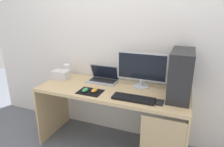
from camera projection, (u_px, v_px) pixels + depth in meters
The scene contains 13 objects.
ground_plane at pixel (112, 145), 2.42m from camera, with size 8.00×8.00×0.00m, color slate.
wall_back at pixel (123, 34), 2.32m from camera, with size 4.00×0.05×2.60m.
desk at pixel (113, 101), 2.21m from camera, with size 1.66×0.63×0.74m.
pc_tower at pixel (181, 74), 1.91m from camera, with size 0.21×0.46×0.47m, color #232326.
monitor at pixel (142, 69), 2.17m from camera, with size 0.56×0.18×0.40m.
laptop at pixel (103, 78), 2.40m from camera, with size 0.36×0.22×0.20m.
speaker at pixel (67, 70), 2.61m from camera, with size 0.09×0.09×0.15m, color white.
projector at pixel (61, 75), 2.47m from camera, with size 0.20×0.14×0.11m, color silver.
keyboard at pixel (134, 98), 1.92m from camera, with size 0.42×0.14×0.02m, color black.
mousepad at pixel (90, 92), 2.10m from camera, with size 0.26×0.20×0.01m, color black.
mouse_left at pixel (94, 90), 2.09m from camera, with size 0.06×0.10×0.03m, color orange.
mouse_right at pixel (85, 90), 2.10m from camera, with size 0.06×0.10×0.03m, color #338C4C.
cell_phone at pixel (160, 103), 1.86m from camera, with size 0.07×0.13×0.01m, color #232326.
Camera 1 is at (0.74, -1.88, 1.59)m, focal length 31.65 mm.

